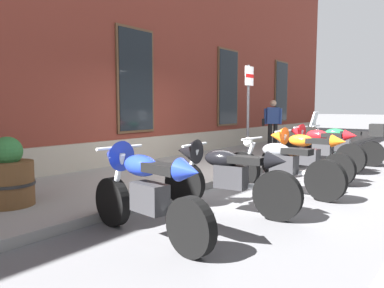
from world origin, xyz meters
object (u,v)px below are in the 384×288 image
(pedestrian_blue_top, at_px, (273,121))
(barrel_planter, at_px, (8,178))
(motorcycle_black_sport, at_px, (223,173))
(motorcycle_orange_sport, at_px, (302,152))
(motorcycle_blue_sport, at_px, (143,187))
(motorcycle_red_sport, at_px, (318,145))
(motorcycle_grey_naked, at_px, (280,166))
(motorcycle_green_touring, at_px, (344,143))
(parking_sign, at_px, (248,100))

(pedestrian_blue_top, relative_size, barrel_planter, 1.65)
(motorcycle_black_sport, relative_size, motorcycle_orange_sport, 1.07)
(motorcycle_blue_sport, distance_m, motorcycle_red_sport, 5.80)
(motorcycle_grey_naked, distance_m, pedestrian_blue_top, 6.43)
(motorcycle_blue_sport, distance_m, barrel_planter, 2.15)
(pedestrian_blue_top, bearing_deg, motorcycle_red_sport, -139.07)
(motorcycle_green_touring, relative_size, barrel_planter, 2.29)
(motorcycle_blue_sport, xyz_separation_m, motorcycle_grey_naked, (2.96, -0.31, -0.11))
(motorcycle_black_sport, xyz_separation_m, motorcycle_red_sport, (4.35, 0.14, 0.03))
(motorcycle_blue_sport, height_order, motorcycle_red_sport, motorcycle_blue_sport)
(motorcycle_blue_sport, bearing_deg, motorcycle_orange_sport, -2.27)
(pedestrian_blue_top, distance_m, barrel_planter, 9.16)
(pedestrian_blue_top, bearing_deg, motorcycle_orange_sport, -148.44)
(motorcycle_grey_naked, bearing_deg, motorcycle_red_sport, 6.65)
(motorcycle_grey_naked, relative_size, parking_sign, 0.96)
(pedestrian_blue_top, bearing_deg, parking_sign, -162.97)
(motorcycle_grey_naked, relative_size, motorcycle_red_sport, 1.06)
(parking_sign, bearing_deg, motorcycle_green_touring, -36.56)
(motorcycle_blue_sport, distance_m, motorcycle_orange_sport, 4.31)
(pedestrian_blue_top, bearing_deg, motorcycle_blue_sport, -163.79)
(motorcycle_black_sport, distance_m, parking_sign, 3.88)
(motorcycle_grey_naked, height_order, parking_sign, parking_sign)
(motorcycle_grey_naked, distance_m, barrel_planter, 4.17)
(motorcycle_black_sport, height_order, motorcycle_grey_naked, motorcycle_black_sport)
(motorcycle_black_sport, bearing_deg, parking_sign, 23.47)
(motorcycle_black_sport, bearing_deg, motorcycle_grey_naked, -7.11)
(motorcycle_red_sport, height_order, motorcycle_green_touring, motorcycle_green_touring)
(motorcycle_black_sport, relative_size, parking_sign, 0.91)
(motorcycle_orange_sport, height_order, pedestrian_blue_top, pedestrian_blue_top)
(motorcycle_black_sport, height_order, motorcycle_green_touring, motorcycle_green_touring)
(motorcycle_orange_sport, distance_m, parking_sign, 1.94)
(motorcycle_black_sport, relative_size, barrel_planter, 2.23)
(motorcycle_red_sport, xyz_separation_m, motorcycle_green_touring, (1.23, -0.26, -0.02))
(motorcycle_orange_sport, bearing_deg, motorcycle_blue_sport, 177.73)
(motorcycle_blue_sport, distance_m, motorcycle_black_sport, 1.46)
(motorcycle_blue_sport, height_order, motorcycle_green_touring, motorcycle_green_touring)
(motorcycle_orange_sport, bearing_deg, pedestrian_blue_top, 31.56)
(motorcycle_orange_sport, xyz_separation_m, motorcycle_green_touring, (2.72, -0.07, -0.01))
(motorcycle_green_touring, relative_size, pedestrian_blue_top, 1.39)
(motorcycle_orange_sport, relative_size, parking_sign, 0.86)
(parking_sign, bearing_deg, motorcycle_orange_sport, -110.53)
(barrel_planter, bearing_deg, motorcycle_red_sport, -18.53)
(motorcycle_grey_naked, relative_size, motorcycle_green_touring, 1.02)
(pedestrian_blue_top, bearing_deg, motorcycle_green_touring, -121.14)
(motorcycle_orange_sport, xyz_separation_m, barrel_planter, (-4.74, 2.28, -0.06))
(motorcycle_red_sport, relative_size, pedestrian_blue_top, 1.33)
(motorcycle_red_sport, relative_size, barrel_planter, 2.19)
(motorcycle_black_sport, xyz_separation_m, barrel_planter, (-1.89, 2.24, -0.04))
(motorcycle_red_sport, distance_m, parking_sign, 1.94)
(motorcycle_blue_sport, xyz_separation_m, motorcycle_green_touring, (7.03, -0.24, -0.02))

